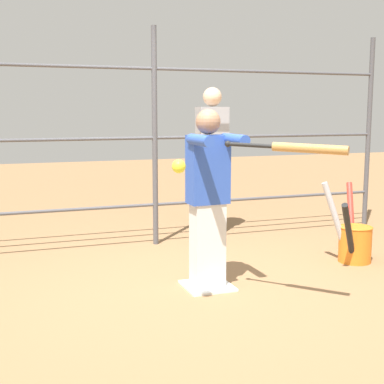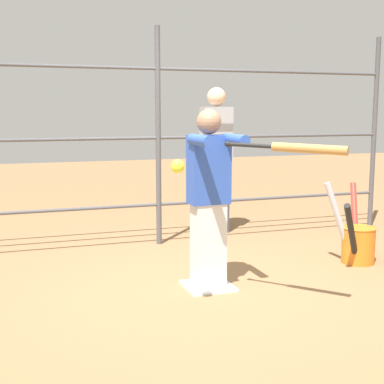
{
  "view_description": "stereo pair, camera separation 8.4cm",
  "coord_description": "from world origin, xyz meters",
  "px_view_note": "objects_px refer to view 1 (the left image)",
  "views": [
    {
      "loc": [
        1.62,
        4.1,
        1.49
      ],
      "look_at": [
        0.23,
        0.24,
        0.87
      ],
      "focal_mm": 50.0,
      "sensor_mm": 36.0,
      "label": 1
    },
    {
      "loc": [
        1.54,
        4.13,
        1.49
      ],
      "look_at": [
        0.23,
        0.24,
        0.87
      ],
      "focal_mm": 50.0,
      "sensor_mm": 36.0,
      "label": 2
    }
  ],
  "objects_px": {
    "batter": "(209,193)",
    "softball_in_flight": "(179,166)",
    "bat_bucket": "(353,240)",
    "bystander_behind_fence": "(212,158)",
    "baseball_bat_swinging": "(299,148)"
  },
  "relations": [
    {
      "from": "batter",
      "to": "bat_bucket",
      "type": "bearing_deg",
      "value": -171.56
    },
    {
      "from": "bat_bucket",
      "to": "batter",
      "type": "bearing_deg",
      "value": 8.44
    },
    {
      "from": "baseball_bat_swinging",
      "to": "bystander_behind_fence",
      "type": "relative_size",
      "value": 0.39
    },
    {
      "from": "softball_in_flight",
      "to": "bat_bucket",
      "type": "distance_m",
      "value": 2.44
    },
    {
      "from": "baseball_bat_swinging",
      "to": "bat_bucket",
      "type": "height_order",
      "value": "baseball_bat_swinging"
    },
    {
      "from": "batter",
      "to": "softball_in_flight",
      "type": "xyz_separation_m",
      "value": [
        0.46,
        0.59,
        0.3
      ]
    },
    {
      "from": "bystander_behind_fence",
      "to": "batter",
      "type": "bearing_deg",
      "value": 67.26
    },
    {
      "from": "baseball_bat_swinging",
      "to": "bystander_behind_fence",
      "type": "xyz_separation_m",
      "value": [
        -0.45,
        -2.76,
        -0.31
      ]
    },
    {
      "from": "batter",
      "to": "bystander_behind_fence",
      "type": "distance_m",
      "value": 2.14
    },
    {
      "from": "batter",
      "to": "softball_in_flight",
      "type": "distance_m",
      "value": 0.81
    },
    {
      "from": "batter",
      "to": "softball_in_flight",
      "type": "height_order",
      "value": "batter"
    },
    {
      "from": "batter",
      "to": "bat_bucket",
      "type": "distance_m",
      "value": 1.77
    },
    {
      "from": "softball_in_flight",
      "to": "bat_bucket",
      "type": "bearing_deg",
      "value": -158.36
    },
    {
      "from": "batter",
      "to": "baseball_bat_swinging",
      "type": "relative_size",
      "value": 2.16
    },
    {
      "from": "bat_bucket",
      "to": "baseball_bat_swinging",
      "type": "bearing_deg",
      "value": 38.96
    }
  ]
}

